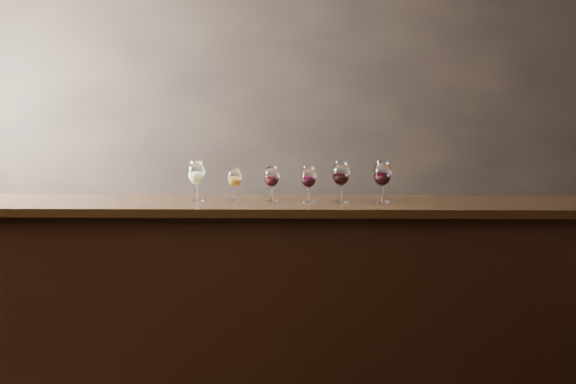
# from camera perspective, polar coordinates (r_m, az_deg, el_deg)

# --- Properties ---
(room_shell) EXTENTS (5.02, 4.52, 2.81)m
(room_shell) POSITION_cam_1_polar(r_m,az_deg,el_deg) (3.20, -9.64, 8.75)
(room_shell) COLOR black
(room_shell) RESTS_ON ground
(bar_counter) EXTENTS (3.28, 1.05, 1.13)m
(bar_counter) POSITION_cam_1_polar(r_m,az_deg,el_deg) (4.37, -0.78, -8.59)
(bar_counter) COLOR black
(bar_counter) RESTS_ON ground
(bar_top) EXTENTS (3.39, 1.14, 0.04)m
(bar_top) POSITION_cam_1_polar(r_m,az_deg,el_deg) (4.27, -0.79, -0.95)
(bar_top) COLOR black
(bar_top) RESTS_ON bar_counter
(back_bar_shelf) EXTENTS (2.71, 0.40, 0.97)m
(back_bar_shelf) POSITION_cam_1_polar(r_m,az_deg,el_deg) (5.12, 1.21, -7.39)
(back_bar_shelf) COLOR black
(back_bar_shelf) RESTS_ON ground
(glass_white) EXTENTS (0.09, 0.09, 0.21)m
(glass_white) POSITION_cam_1_polar(r_m,az_deg,el_deg) (4.32, -6.54, 1.29)
(glass_white) COLOR white
(glass_white) RESTS_ON bar_top
(glass_amber) EXTENTS (0.07, 0.07, 0.17)m
(glass_amber) POSITION_cam_1_polar(r_m,az_deg,el_deg) (4.32, -3.82, 0.97)
(glass_amber) COLOR white
(glass_amber) RESTS_ON bar_top
(glass_red_a) EXTENTS (0.08, 0.08, 0.19)m
(glass_red_a) POSITION_cam_1_polar(r_m,az_deg,el_deg) (4.27, -1.17, 1.05)
(glass_red_a) COLOR white
(glass_red_a) RESTS_ON bar_top
(glass_red_b) EXTENTS (0.08, 0.08, 0.19)m
(glass_red_b) POSITION_cam_1_polar(r_m,az_deg,el_deg) (4.21, 1.48, 1.01)
(glass_red_b) COLOR white
(glass_red_b) RESTS_ON bar_top
(glass_red_c) EXTENTS (0.09, 0.09, 0.22)m
(glass_red_c) POSITION_cam_1_polar(r_m,az_deg,el_deg) (4.22, 3.78, 1.25)
(glass_red_c) COLOR white
(glass_red_c) RESTS_ON bar_top
(glass_red_d) EXTENTS (0.09, 0.09, 0.22)m
(glass_red_d) POSITION_cam_1_polar(r_m,az_deg,el_deg) (4.21, 6.72, 1.23)
(glass_red_d) COLOR white
(glass_red_d) RESTS_ON bar_top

